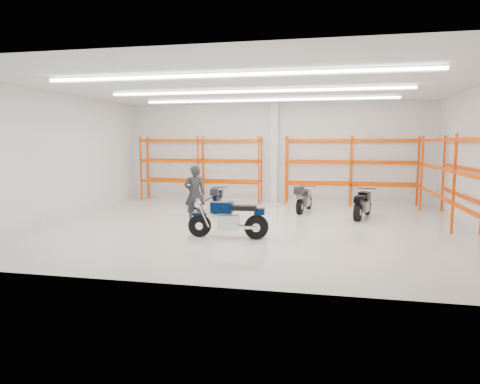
% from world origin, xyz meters
% --- Properties ---
extents(ground, '(14.00, 14.00, 0.00)m').
position_xyz_m(ground, '(0.00, 0.00, 0.00)').
color(ground, beige).
rests_on(ground, ground).
extents(room_shell, '(14.02, 12.02, 4.51)m').
position_xyz_m(room_shell, '(0.00, 0.03, 3.28)').
color(room_shell, white).
rests_on(room_shell, ground).
extents(motorcycle_main, '(2.34, 0.78, 1.15)m').
position_xyz_m(motorcycle_main, '(-0.26, -1.86, 0.54)').
color(motorcycle_main, black).
rests_on(motorcycle_main, ground).
extents(motorcycle_back_a, '(0.96, 1.85, 0.97)m').
position_xyz_m(motorcycle_back_a, '(-3.15, 3.57, 0.45)').
color(motorcycle_back_a, black).
rests_on(motorcycle_back_a, ground).
extents(motorcycle_back_b, '(0.63, 1.97, 1.01)m').
position_xyz_m(motorcycle_back_b, '(-1.83, 2.53, 0.48)').
color(motorcycle_back_b, black).
rests_on(motorcycle_back_b, ground).
extents(motorcycle_back_c, '(0.79, 2.09, 1.07)m').
position_xyz_m(motorcycle_back_c, '(1.50, 3.12, 0.51)').
color(motorcycle_back_c, black).
rests_on(motorcycle_back_c, ground).
extents(motorcycle_back_d, '(0.93, 2.07, 1.05)m').
position_xyz_m(motorcycle_back_d, '(3.65, 2.21, 0.49)').
color(motorcycle_back_d, black).
rests_on(motorcycle_back_d, ground).
extents(standing_man, '(0.84, 0.71, 1.96)m').
position_xyz_m(standing_man, '(-2.03, 0.27, 0.98)').
color(standing_man, black).
rests_on(standing_man, ground).
extents(structural_column, '(0.32, 0.32, 4.50)m').
position_xyz_m(structural_column, '(0.00, 5.82, 2.25)').
color(structural_column, white).
rests_on(structural_column, ground).
extents(pallet_racking_back_left, '(5.67, 0.87, 3.00)m').
position_xyz_m(pallet_racking_back_left, '(-3.40, 5.48, 1.79)').
color(pallet_racking_back_left, '#D53F00').
rests_on(pallet_racking_back_left, ground).
extents(pallet_racking_back_right, '(5.67, 0.87, 3.00)m').
position_xyz_m(pallet_racking_back_right, '(3.40, 5.48, 1.79)').
color(pallet_racking_back_right, '#D53F00').
rests_on(pallet_racking_back_right, ground).
extents(pallet_racking_side, '(0.87, 9.07, 3.00)m').
position_xyz_m(pallet_racking_side, '(6.48, 0.00, 1.81)').
color(pallet_racking_side, '#D53F00').
rests_on(pallet_racking_side, ground).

